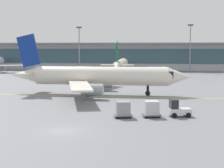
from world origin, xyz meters
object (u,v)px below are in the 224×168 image
object	(u,v)px
cargo_dolly_trailing	(123,109)
baggage_tug	(178,109)
cargo_dolly_lead	(152,108)
apron_light_mast_2	(190,46)
taxiing_regional_jet	(99,76)
gate_airplane_1	(121,65)
apron_light_mast_1	(79,47)

from	to	relation	value
cargo_dolly_trailing	baggage_tug	bearing A→B (deg)	-0.00
cargo_dolly_lead	apron_light_mast_2	world-z (taller)	apron_light_mast_2
taxiing_regional_jet	apron_light_mast_2	xyz separation A→B (m)	(20.37, 59.26, 5.28)
taxiing_regional_jet	baggage_tug	xyz separation A→B (m)	(12.66, -17.85, -2.29)
gate_airplane_1	taxiing_regional_jet	distance (m)	43.44
baggage_tug	cargo_dolly_trailing	xyz separation A→B (m)	(-6.48, -1.44, 0.16)
gate_airplane_1	cargo_dolly_trailing	bearing A→B (deg)	-175.12
gate_airplane_1	cargo_dolly_lead	xyz separation A→B (m)	(10.43, -61.98, -1.90)
cargo_dolly_lead	baggage_tug	bearing A→B (deg)	-0.00
taxiing_regional_jet	baggage_tug	distance (m)	22.01
cargo_dolly_trailing	apron_light_mast_1	bearing A→B (deg)	93.95
cargo_dolly_lead	cargo_dolly_trailing	world-z (taller)	same
taxiing_regional_jet	cargo_dolly_trailing	size ratio (longest dim) A/B	13.35
baggage_tug	apron_light_mast_1	xyz separation A→B (m)	(-29.30, 75.55, 7.27)
baggage_tug	cargo_dolly_lead	world-z (taller)	baggage_tug
gate_airplane_1	cargo_dolly_lead	bearing A→B (deg)	-172.01
cargo_dolly_trailing	cargo_dolly_lead	bearing A→B (deg)	-0.00
baggage_tug	cargo_dolly_trailing	bearing A→B (deg)	180.00
cargo_dolly_lead	cargo_dolly_trailing	distance (m)	3.43
apron_light_mast_1	apron_light_mast_2	distance (m)	37.05
cargo_dolly_trailing	apron_light_mast_1	world-z (taller)	apron_light_mast_1
baggage_tug	apron_light_mast_2	world-z (taller)	apron_light_mast_2
gate_airplane_1	taxiing_regional_jet	size ratio (longest dim) A/B	0.93
taxiing_regional_jet	apron_light_mast_1	bearing A→B (deg)	106.44
cargo_dolly_lead	apron_light_mast_2	bearing A→B (deg)	69.51
gate_airplane_1	taxiing_regional_jet	xyz separation A→B (m)	(0.90, -43.43, 0.24)
apron_light_mast_2	taxiing_regional_jet	bearing A→B (deg)	-108.97
taxiing_regional_jet	apron_light_mast_1	distance (m)	60.26
cargo_dolly_lead	cargo_dolly_trailing	bearing A→B (deg)	180.00
cargo_dolly_trailing	apron_light_mast_2	size ratio (longest dim) A/B	0.15
baggage_tug	cargo_dolly_lead	size ratio (longest dim) A/B	1.19
baggage_tug	cargo_dolly_trailing	world-z (taller)	baggage_tug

